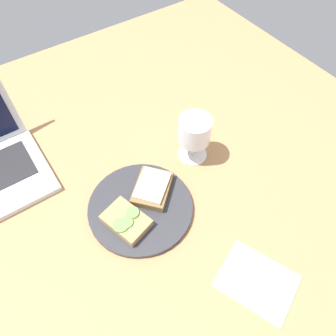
% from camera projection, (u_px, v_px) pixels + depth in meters
% --- Properties ---
extents(wooden_table, '(1.40, 1.40, 0.03)m').
position_uv_depth(wooden_table, '(156.00, 201.00, 0.78)').
color(wooden_table, '#B27F51').
rests_on(wooden_table, ground).
extents(plate, '(0.24, 0.24, 0.01)m').
position_uv_depth(plate, '(140.00, 207.00, 0.74)').
color(plate, '#333338').
rests_on(plate, wooden_table).
extents(sandwich_with_cucumber, '(0.09, 0.11, 0.02)m').
position_uv_depth(sandwich_with_cucumber, '(126.00, 221.00, 0.70)').
color(sandwich_with_cucumber, '#A88456').
rests_on(sandwich_with_cucumber, plate).
extents(sandwich_with_cheese, '(0.13, 0.12, 0.03)m').
position_uv_depth(sandwich_with_cheese, '(153.00, 187.00, 0.75)').
color(sandwich_with_cheese, brown).
rests_on(sandwich_with_cheese, plate).
extents(wine_glass, '(0.08, 0.08, 0.12)m').
position_uv_depth(wine_glass, '(194.00, 132.00, 0.77)').
color(wine_glass, white).
rests_on(wine_glass, wooden_table).
extents(napkin, '(0.16, 0.18, 0.00)m').
position_uv_depth(napkin, '(257.00, 281.00, 0.65)').
color(napkin, white).
rests_on(napkin, wooden_table).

